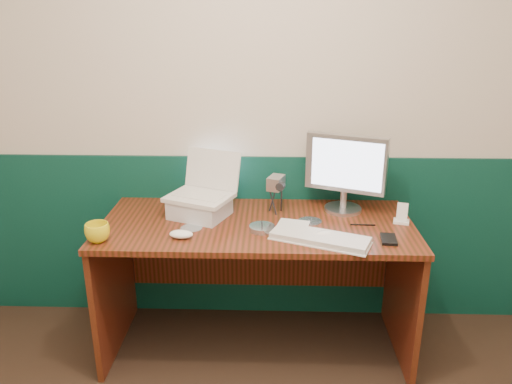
{
  "coord_description": "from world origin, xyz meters",
  "views": [
    {
      "loc": [
        0.04,
        -0.98,
        1.76
      ],
      "look_at": [
        -0.03,
        1.23,
        0.97
      ],
      "focal_mm": 35.0,
      "sensor_mm": 36.0,
      "label": 1
    }
  ],
  "objects_px": {
    "desk": "(257,287)",
    "monitor": "(345,173)",
    "keyboard": "(320,239)",
    "mug": "(97,232)",
    "camcorder": "(276,196)",
    "laptop": "(198,175)"
  },
  "relations": [
    {
      "from": "monitor",
      "to": "camcorder",
      "type": "distance_m",
      "value": 0.39
    },
    {
      "from": "monitor",
      "to": "camcorder",
      "type": "relative_size",
      "value": 2.3
    },
    {
      "from": "desk",
      "to": "camcorder",
      "type": "distance_m",
      "value": 0.5
    },
    {
      "from": "desk",
      "to": "keyboard",
      "type": "distance_m",
      "value": 0.54
    },
    {
      "from": "keyboard",
      "to": "camcorder",
      "type": "bearing_deg",
      "value": 141.83
    },
    {
      "from": "laptop",
      "to": "monitor",
      "type": "bearing_deg",
      "value": 30.65
    },
    {
      "from": "desk",
      "to": "monitor",
      "type": "bearing_deg",
      "value": 21.82
    },
    {
      "from": "monitor",
      "to": "keyboard",
      "type": "bearing_deg",
      "value": -89.68
    },
    {
      "from": "mug",
      "to": "camcorder",
      "type": "xyz_separation_m",
      "value": [
        0.84,
        0.4,
        0.05
      ]
    },
    {
      "from": "desk",
      "to": "mug",
      "type": "height_order",
      "value": "mug"
    },
    {
      "from": "mug",
      "to": "camcorder",
      "type": "height_order",
      "value": "camcorder"
    },
    {
      "from": "mug",
      "to": "camcorder",
      "type": "relative_size",
      "value": 0.62
    },
    {
      "from": "keyboard",
      "to": "mug",
      "type": "relative_size",
      "value": 3.96
    },
    {
      "from": "laptop",
      "to": "monitor",
      "type": "height_order",
      "value": "monitor"
    },
    {
      "from": "keyboard",
      "to": "desk",
      "type": "bearing_deg",
      "value": 166.86
    },
    {
      "from": "desk",
      "to": "laptop",
      "type": "height_order",
      "value": "laptop"
    },
    {
      "from": "monitor",
      "to": "mug",
      "type": "bearing_deg",
      "value": -138.02
    },
    {
      "from": "keyboard",
      "to": "camcorder",
      "type": "distance_m",
      "value": 0.42
    },
    {
      "from": "laptop",
      "to": "keyboard",
      "type": "distance_m",
      "value": 0.71
    },
    {
      "from": "desk",
      "to": "monitor",
      "type": "height_order",
      "value": "monitor"
    },
    {
      "from": "camcorder",
      "to": "desk",
      "type": "bearing_deg",
      "value": -103.35
    },
    {
      "from": "monitor",
      "to": "camcorder",
      "type": "bearing_deg",
      "value": -152.0
    }
  ]
}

